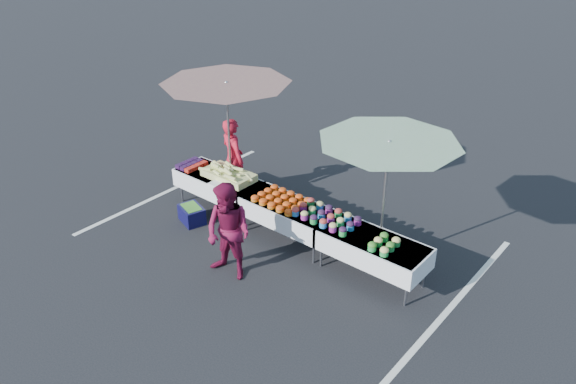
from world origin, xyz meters
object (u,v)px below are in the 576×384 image
Objects in this scene: vendor at (233,159)px; table_left at (219,183)px; customer at (229,232)px; table_center at (288,212)px; umbrella_right at (388,153)px; table_right at (373,248)px; umbrella_left at (227,93)px; storage_bin at (192,214)px.

table_left is at bearing 118.58° from vendor.
vendor reaches higher than customer.
umbrella_right reaches higher than table_center.
table_left is 3.60m from table_right.
umbrella_left is at bearing 180.00° from umbrella_right.
customer is 2.05m from storage_bin.
table_right is at bearing 0.00° from table_center.
table_left is 1.80m from umbrella_left.
umbrella_left is 4.21× the size of storage_bin.
table_right is 1.59m from umbrella_right.
umbrella_right is at bearing -0.00° from umbrella_left.
vendor is at bearing 171.59° from table_right.
table_center is 1.80m from table_right.
customer is at bearing -45.87° from umbrella_left.
umbrella_right is 4.20m from storage_bin.
table_right is 2.37m from customer.
table_center is 0.65× the size of umbrella_right.
table_left is at bearing 180.00° from table_center.
storage_bin is at bearing -89.63° from umbrella_left.
storage_bin is (-1.84, -0.72, -0.41)m from table_center.
umbrella_left is at bearing 128.35° from customer.
table_left is 1.00× the size of table_right.
table_left is at bearing 134.48° from customer.
table_left and table_right have the same top height.
customer is at bearing -4.71° from storage_bin.
umbrella_left is at bearing 131.18° from vendor.
customer is at bearing -91.90° from table_center.
table_left is 3.85m from umbrella_right.
vendor is 0.61× the size of umbrella_right.
customer is 0.59× the size of umbrella_right.
umbrella_right is at bearing 6.50° from table_left.
customer is (1.75, -1.46, 0.27)m from table_left.
vendor reaches higher than table_right.
table_right is 3.77m from vendor.
umbrella_left reaches higher than table_right.
umbrella_right is at bearing -165.91° from vendor.
table_center is at bearing 180.00° from table_right.
umbrella_right is at bearing 35.11° from storage_bin.
umbrella_left reaches higher than umbrella_right.
customer reaches higher than storage_bin.
customer is 2.98m from umbrella_left.
table_center is at bearing -179.54° from vendor.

